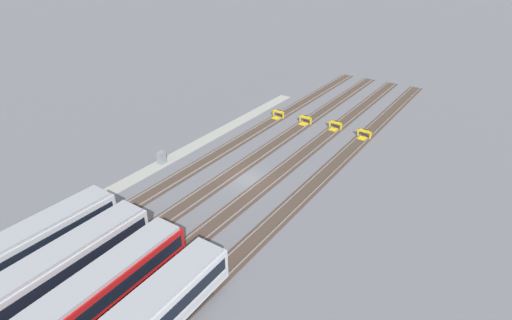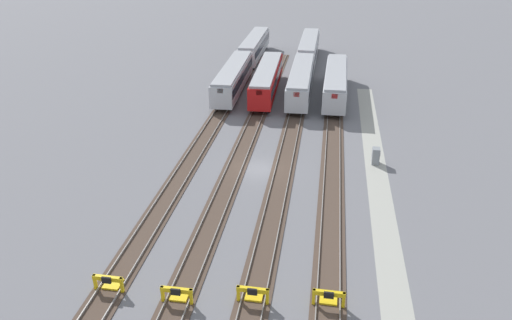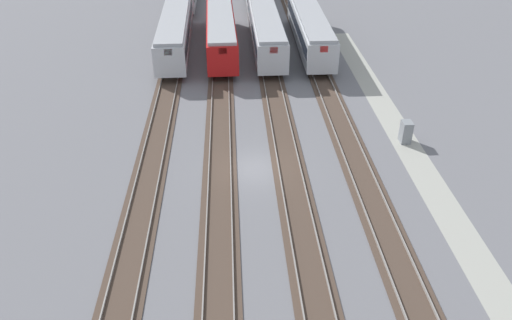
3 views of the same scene
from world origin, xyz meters
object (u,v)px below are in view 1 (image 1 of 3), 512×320
at_px(electrical_cabinet, 161,158).
at_px(bumper_stop_nearest_track, 278,115).
at_px(bumper_stop_middle_track, 335,126).
at_px(bumper_stop_far_inner_track, 364,135).
at_px(subway_car_front_row_right_inner, 82,305).
at_px(bumper_stop_near_inner_track, 305,121).
at_px(subway_car_front_row_leftmost, 45,278).
at_px(subway_car_front_row_left_inner, 14,254).

bearing_deg(electrical_cabinet, bumper_stop_nearest_track, 168.73).
xyz_separation_m(bumper_stop_middle_track, bumper_stop_far_inner_track, (0.41, 4.58, 0.00)).
bearing_deg(bumper_stop_nearest_track, bumper_stop_far_inner_track, 92.84).
bearing_deg(bumper_stop_middle_track, subway_car_front_row_right_inner, -0.07).
bearing_deg(subway_car_front_row_right_inner, bumper_stop_near_inner_track, -173.64).
height_order(subway_car_front_row_leftmost, subway_car_front_row_left_inner, same).
bearing_deg(subway_car_front_row_left_inner, subway_car_front_row_leftmost, 90.00).
xyz_separation_m(bumper_stop_near_inner_track, bumper_stop_middle_track, (-0.71, 4.59, 0.00)).
xyz_separation_m(bumper_stop_nearest_track, bumper_stop_far_inner_track, (-0.68, 13.76, 0.00)).
bearing_deg(bumper_stop_near_inner_track, bumper_stop_far_inner_track, 91.86).
relative_size(subway_car_front_row_left_inner, subway_car_front_row_right_inner, 1.00).
relative_size(bumper_stop_far_inner_track, electrical_cabinet, 1.25).
xyz_separation_m(subway_car_front_row_right_inner, electrical_cabinet, (-19.86, -13.22, -1.24)).
distance_m(subway_car_front_row_right_inner, bumper_stop_nearest_track, 41.41).
distance_m(subway_car_front_row_leftmost, bumper_stop_nearest_track, 40.65).
distance_m(bumper_stop_far_inner_track, electrical_cabinet, 27.71).
bearing_deg(subway_car_front_row_right_inner, subway_car_front_row_left_inner, -90.00).
distance_m(subway_car_front_row_left_inner, subway_car_front_row_right_inner, 9.15).
bearing_deg(bumper_stop_nearest_track, electrical_cabinet, -11.27).
bearing_deg(bumper_stop_far_inner_track, bumper_stop_nearest_track, -87.16).
bearing_deg(bumper_stop_far_inner_track, subway_car_front_row_leftmost, -12.66).
bearing_deg(bumper_stop_near_inner_track, subway_car_front_row_right_inner, 6.36).
xyz_separation_m(bumper_stop_middle_track, electrical_cabinet, (21.60, -13.26, 0.29)).
bearing_deg(subway_car_front_row_leftmost, bumper_stop_near_inner_track, 179.93).
relative_size(subway_car_front_row_right_inner, electrical_cabinet, 11.29).
bearing_deg(bumper_stop_nearest_track, bumper_stop_near_inner_track, 94.80).
height_order(subway_car_front_row_leftmost, subway_car_front_row_right_inner, same).
xyz_separation_m(subway_car_front_row_right_inner, bumper_stop_nearest_track, (-40.37, -9.13, -1.53)).
distance_m(subway_car_front_row_left_inner, bumper_stop_far_inner_track, 43.33).
relative_size(subway_car_front_row_leftmost, electrical_cabinet, 11.26).
bearing_deg(bumper_stop_near_inner_track, subway_car_front_row_leftmost, -0.07).
bearing_deg(bumper_stop_middle_track, bumper_stop_nearest_track, -83.18).
height_order(bumper_stop_nearest_track, bumper_stop_near_inner_track, same).
height_order(subway_car_front_row_right_inner, bumper_stop_far_inner_track, subway_car_front_row_right_inner).
bearing_deg(subway_car_front_row_right_inner, subway_car_front_row_leftmost, -90.00).
xyz_separation_m(bumper_stop_near_inner_track, bumper_stop_far_inner_track, (-0.30, 9.17, 0.00)).
relative_size(bumper_stop_nearest_track, bumper_stop_far_inner_track, 1.00).
distance_m(bumper_stop_near_inner_track, electrical_cabinet, 22.62).
bearing_deg(subway_car_front_row_left_inner, bumper_stop_far_inner_track, 161.44).
distance_m(bumper_stop_nearest_track, bumper_stop_near_inner_track, 4.60).
distance_m(bumper_stop_nearest_track, bumper_stop_far_inner_track, 13.78).
bearing_deg(subway_car_front_row_left_inner, bumper_stop_middle_track, 167.49).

